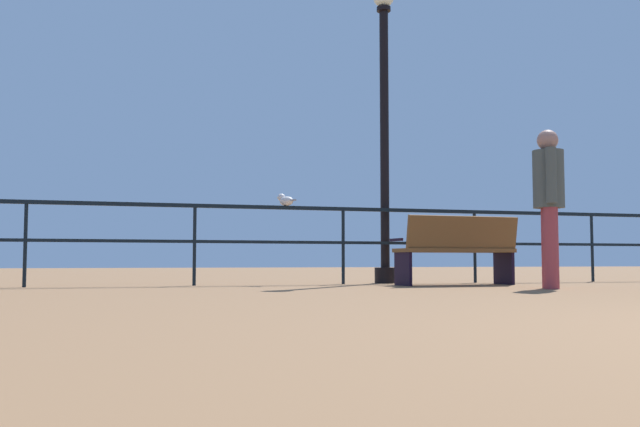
% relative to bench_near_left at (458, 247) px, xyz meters
% --- Properties ---
extents(pier_railing, '(22.13, 0.05, 1.05)m').
position_rel_bench_near_left_xyz_m(pier_railing, '(-0.28, 0.86, 0.28)').
color(pier_railing, black).
rests_on(pier_railing, ground_plane).
extents(bench_near_left, '(1.58, 0.71, 0.89)m').
position_rel_bench_near_left_xyz_m(bench_near_left, '(0.00, 0.00, 0.00)').
color(bench_near_left, brown).
rests_on(bench_near_left, ground_plane).
extents(lamppost_center, '(0.30, 0.30, 4.39)m').
position_rel_bench_near_left_xyz_m(lamppost_center, '(-0.60, 1.03, 1.83)').
color(lamppost_center, black).
rests_on(lamppost_center, ground_plane).
extents(person_by_bench, '(0.35, 0.53, 1.82)m').
position_rel_bench_near_left_xyz_m(person_by_bench, '(0.47, -1.30, 0.55)').
color(person_by_bench, '#9A373E').
rests_on(person_by_bench, ground_plane).
extents(seagull_on_rail, '(0.23, 0.35, 0.17)m').
position_rel_bench_near_left_xyz_m(seagull_on_rail, '(-2.09, 0.88, 0.63)').
color(seagull_on_rail, silver).
rests_on(seagull_on_rail, pier_railing).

